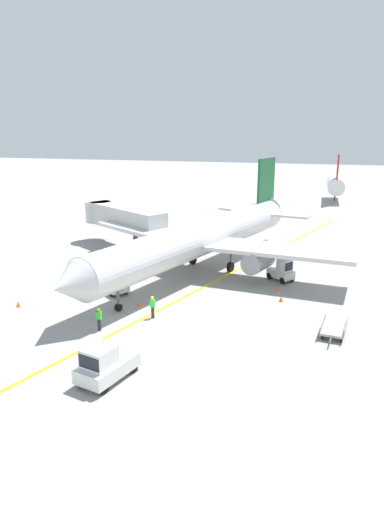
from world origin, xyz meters
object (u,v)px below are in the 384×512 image
safety_cone_nose_right (277,289)px  safety_cone_tail_area (281,299)px  safety_cone_wingtip_right (139,303)px  baggage_tug_near_wing (282,271)px  belt_loader_forward_hold (111,282)px  ground_crew_marshaller (99,318)px  pushback_tug (105,364)px  safety_cone_wingtip_left (106,258)px  baggage_cart_empty_trailing (334,328)px  ground_crew_wing_walker (153,306)px  jet_bridge (119,217)px  airliner (204,237)px  safety_cone_nose_left (18,304)px

safety_cone_nose_right → safety_cone_tail_area: bearing=-77.5°
safety_cone_wingtip_right → baggage_tug_near_wing: bearing=41.9°
belt_loader_forward_hold → ground_crew_marshaller: size_ratio=2.74×
pushback_tug → safety_cone_wingtip_right: (-2.32, 10.88, -0.77)m
safety_cone_nose_right → safety_cone_wingtip_right: 11.98m
pushback_tug → safety_cone_wingtip_left: (-10.58, 22.18, -0.77)m
baggage_cart_empty_trailing → ground_crew_marshaller: (-15.64, -3.67, 0.44)m
belt_loader_forward_hold → ground_crew_marshaller: belt_loader_forward_hold is taller
belt_loader_forward_hold → ground_crew_wing_walker: (5.49, -4.67, 0.13)m
belt_loader_forward_hold → safety_cone_tail_area: 14.40m
jet_bridge → safety_cone_wingtip_right: jet_bridge is taller
baggage_cart_empty_trailing → safety_cone_wingtip_left: (-22.94, 12.61, -0.25)m
belt_loader_forward_hold → ground_crew_marshaller: 8.16m
ground_crew_wing_walker → safety_cone_wingtip_right: bearing=133.8°
baggage_cart_empty_trailing → safety_cone_nose_right: (-4.52, 7.66, -0.25)m
ground_crew_marshaller → safety_cone_wingtip_left: (-7.30, 16.28, -0.69)m
ground_crew_wing_walker → safety_cone_nose_right: bearing=44.9°
pushback_tug → safety_cone_wingtip_right: bearing=102.0°
ground_crew_marshaller → ground_crew_wing_walker: (2.81, 3.05, 0.00)m
jet_bridge → belt_loader_forward_hold: jet_bridge is taller
ground_crew_wing_walker → baggage_tug_near_wing: bearing=52.9°
airliner → safety_cone_wingtip_left: airliner is taller
safety_cone_wingtip_right → safety_cone_tail_area: 11.39m
jet_bridge → safety_cone_nose_right: bearing=-28.5°
belt_loader_forward_hold → baggage_tug_near_wing: bearing=25.0°
baggage_tug_near_wing → safety_cone_nose_left: baggage_tug_near_wing is taller
ground_crew_wing_walker → safety_cone_wingtip_right: ground_crew_wing_walker is taller
pushback_tug → ground_crew_marshaller: (-3.28, 5.90, -0.08)m
airliner → pushback_tug: (-0.38, -20.93, -2.42)m
safety_cone_nose_left → jet_bridge: bearing=90.0°
safety_cone_wingtip_right → safety_cone_tail_area: bearing=20.0°
belt_loader_forward_hold → safety_cone_nose_right: bearing=14.7°
jet_bridge → baggage_cart_empty_trailing: 30.01m
baggage_cart_empty_trailing → ground_crew_marshaller: size_ratio=2.25×
safety_cone_wingtip_left → pushback_tug: bearing=-64.5°
airliner → safety_cone_tail_area: size_ratio=78.12×
jet_bridge → safety_cone_tail_area: size_ratio=27.73×
belt_loader_forward_hold → baggage_cart_empty_trailing: size_ratio=1.22×
safety_cone_wingtip_right → safety_cone_wingtip_left: bearing=126.2°
baggage_cart_empty_trailing → ground_crew_wing_walker: ground_crew_wing_walker is taller
safety_cone_wingtip_right → pushback_tug: bearing=-78.0°
baggage_tug_near_wing → ground_crew_wing_walker: 14.00m
airliner → baggage_cart_empty_trailing: 16.77m
belt_loader_forward_hold → safety_cone_tail_area: (14.34, 1.17, -0.56)m
jet_bridge → ground_crew_marshaller: bearing=-69.6°
jet_bridge → baggage_cart_empty_trailing: (23.73, -18.11, -3.07)m
jet_bridge → safety_cone_wingtip_left: 6.47m
airliner → safety_cone_nose_left: (-11.76, -12.74, -3.20)m
jet_bridge → ground_crew_wing_walker: size_ratio=7.18×
baggage_tug_near_wing → safety_cone_nose_left: (-19.35, -11.92, -0.71)m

